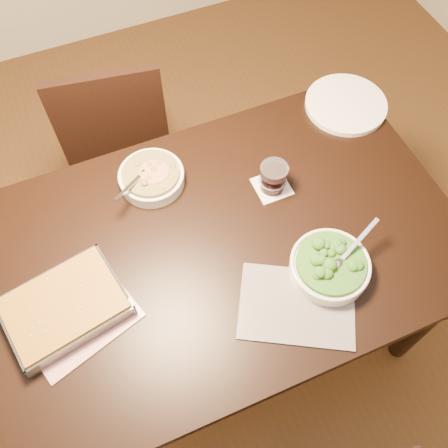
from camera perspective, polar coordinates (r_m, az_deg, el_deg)
name	(u,v)px	position (r m, az deg, el deg)	size (l,w,h in m)	color
ground	(224,326)	(2.16, 0.00, -11.57)	(4.00, 4.00, 0.00)	#4D3516
table	(224,256)	(1.55, 0.00, -3.67)	(1.40, 0.90, 0.75)	black
magazine_a	(79,319)	(1.42, -16.25, -10.43)	(0.29, 0.21, 0.01)	#B0324E
magazine_b	(297,305)	(1.40, 8.32, -9.18)	(0.31, 0.22, 0.01)	#222329
coaster	(272,187)	(1.58, 5.49, 4.29)	(0.11, 0.11, 0.00)	white
stew_bowl	(152,177)	(1.57, -8.29, 5.36)	(0.21, 0.21, 0.08)	white
broccoli_bowl	(330,266)	(1.43, 11.99, -4.74)	(0.25, 0.23, 0.09)	white
baking_dish	(65,307)	(1.42, -17.71, -9.03)	(0.35, 0.28, 0.06)	silver
wine_tumbler	(273,177)	(1.54, 5.65, 5.38)	(0.09, 0.09, 0.10)	black
dinner_plate	(346,104)	(1.83, 13.75, 13.14)	(0.28, 0.28, 0.02)	white
chair_far	(116,129)	(2.12, -12.28, 10.53)	(0.47, 0.47, 0.87)	black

